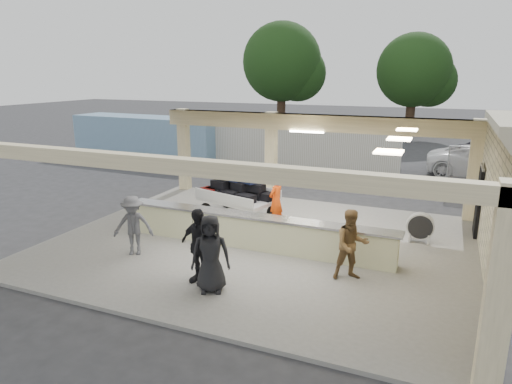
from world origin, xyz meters
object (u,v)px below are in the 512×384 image
at_px(car_dark, 500,154).
at_px(baggage_counter, 254,231).
at_px(drum_fan, 420,226).
at_px(car_white_a, 489,162).
at_px(passenger_a, 352,245).
at_px(passenger_b, 198,246).
at_px(luggage_cart, 237,192).
at_px(container_white, 294,144).
at_px(passenger_d, 211,254).
at_px(passenger_c, 133,225).
at_px(container_blue, 148,137).
at_px(baggage_handler, 276,200).

bearing_deg(car_dark, baggage_counter, -164.22).
relative_size(drum_fan, car_white_a, 0.16).
bearing_deg(passenger_a, passenger_b, 177.21).
bearing_deg(car_white_a, drum_fan, 170.43).
distance_m(passenger_a, passenger_b, 3.68).
bearing_deg(drum_fan, passenger_b, -138.21).
bearing_deg(baggage_counter, luggage_cart, 124.09).
relative_size(baggage_counter, container_white, 0.73).
bearing_deg(passenger_d, drum_fan, 27.28).
xyz_separation_m(drum_fan, car_dark, (3.23, 13.80, 0.15)).
bearing_deg(car_white_a, passenger_c, 150.17).
height_order(luggage_cart, passenger_a, passenger_a).
relative_size(passenger_a, passenger_c, 1.05).
relative_size(drum_fan, container_blue, 0.09).
xyz_separation_m(passenger_a, container_blue, (-14.70, 12.21, 0.26)).
bearing_deg(luggage_cart, baggage_handler, 0.86).
bearing_deg(container_blue, passenger_b, -48.00).
bearing_deg(container_blue, drum_fan, -26.32).
bearing_deg(baggage_counter, baggage_handler, 93.52).
distance_m(car_dark, container_blue, 19.95).
bearing_deg(baggage_counter, container_blue, 136.22).
relative_size(baggage_handler, container_white, 0.15).
distance_m(passenger_c, container_blue, 15.70).
height_order(baggage_counter, car_white_a, car_white_a).
bearing_deg(car_white_a, container_blue, 99.14).
bearing_deg(car_white_a, passenger_b, 158.75).
relative_size(luggage_cart, baggage_handler, 1.75).
height_order(luggage_cart, passenger_b, passenger_b).
relative_size(luggage_cart, container_blue, 0.31).
bearing_deg(car_dark, passenger_c, -169.36).
distance_m(luggage_cart, passenger_b, 5.32).
height_order(container_white, container_blue, container_blue).
relative_size(baggage_handler, passenger_d, 0.92).
distance_m(baggage_counter, passenger_c, 3.38).
relative_size(drum_fan, passenger_a, 0.50).
bearing_deg(passenger_d, container_white, 77.32).
xyz_separation_m(baggage_counter, passenger_a, (2.98, -0.98, 0.39)).
bearing_deg(container_white, car_dark, 16.42).
bearing_deg(container_white, drum_fan, -58.02).
height_order(passenger_b, container_white, container_white).
bearing_deg(container_white, container_blue, -177.32).
relative_size(passenger_d, container_blue, 0.19).
relative_size(baggage_handler, car_white_a, 0.31).
bearing_deg(passenger_c, baggage_counter, 5.10).
height_order(luggage_cart, car_white_a, luggage_cart).
xyz_separation_m(luggage_cart, passenger_a, (4.71, -3.54, 0.03)).
distance_m(baggage_counter, car_white_a, 14.79).
xyz_separation_m(luggage_cart, car_white_a, (8.57, 10.56, -0.17)).
bearing_deg(luggage_cart, drum_fan, 13.58).
relative_size(luggage_cart, passenger_a, 1.67).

